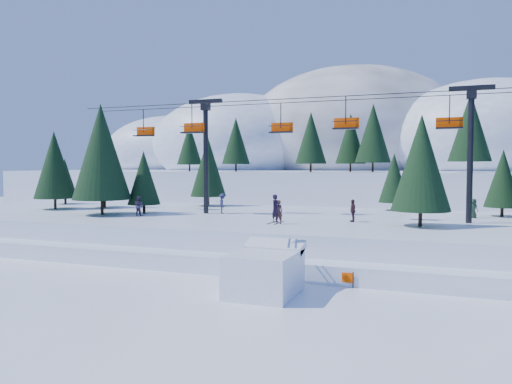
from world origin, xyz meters
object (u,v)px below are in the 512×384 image
(jump_kicker, at_px, (265,271))
(banner_far, at_px, (381,274))
(banner_near, at_px, (329,276))
(chairlift, at_px, (322,135))

(jump_kicker, xyz_separation_m, banner_far, (5.46, 4.71, -0.69))
(banner_near, relative_size, banner_far, 1.02)
(chairlift, bearing_deg, jump_kicker, -87.65)
(jump_kicker, relative_size, banner_far, 1.89)
(chairlift, bearing_deg, banner_near, -75.06)
(chairlift, bearing_deg, banner_far, -61.72)
(chairlift, distance_m, banner_far, 15.61)
(banner_near, xyz_separation_m, banner_far, (2.67, 1.53, 0.00))
(chairlift, height_order, banner_near, chairlift)
(banner_far, bearing_deg, jump_kicker, -139.21)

